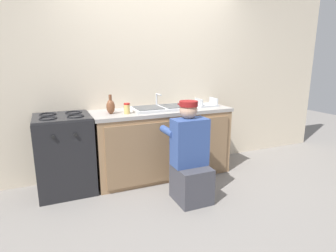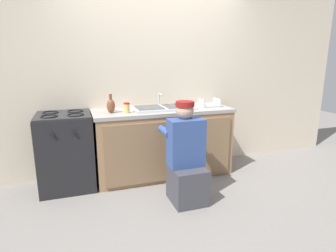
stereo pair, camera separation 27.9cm
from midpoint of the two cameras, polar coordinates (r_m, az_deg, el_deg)
The scene contains 11 objects.
ground_plane at distance 3.66m, azimuth 2.75°, elevation -11.42°, with size 12.00×12.00×0.00m, color gray.
back_wall at distance 3.94m, azimuth -0.55°, elevation 9.30°, with size 6.00×0.10×2.50m, color beige.
counter_cabinet at distance 3.75m, azimuth 1.20°, elevation -3.71°, with size 1.77×0.62×0.86m.
countertop at distance 3.65m, azimuth 1.18°, elevation 3.09°, with size 1.81×0.62×0.04m, color #9E9993.
sink_double_basin at distance 3.65m, azimuth 1.17°, elevation 3.73°, with size 0.80×0.44×0.19m.
stove_range at distance 3.55m, azimuth -17.90°, elevation -4.90°, with size 0.63×0.62×0.93m.
plumber_person at distance 3.09m, azimuth 6.35°, elevation -7.07°, with size 0.42×0.61×1.10m.
spice_bottle_red at distance 3.53m, azimuth -9.35°, elevation 3.74°, with size 0.04×0.04×0.10m.
vase_decorative at distance 3.42m, azimuth -9.26°, elevation 4.09°, with size 0.10×0.10×0.23m.
dish_rack_tray at distance 3.91m, azimuth 10.39°, elevation 4.26°, with size 0.28×0.22×0.11m.
condiment_jar at distance 3.39m, azimuth -6.07°, elevation 3.68°, with size 0.07×0.07×0.13m.
Camera 2 is at (-1.09, -3.13, 1.55)m, focal length 30.00 mm.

